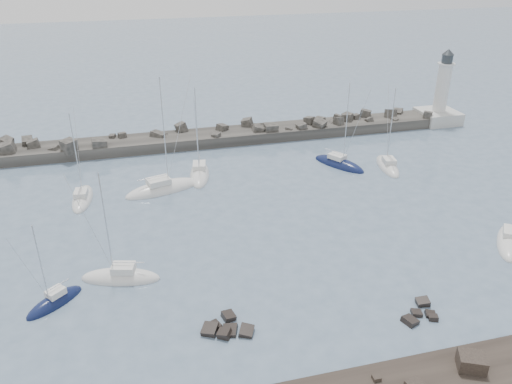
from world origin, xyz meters
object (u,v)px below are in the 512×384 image
(sailboat_3, at_px, (83,199))
(sailboat_9, at_px, (509,242))
(sailboat_7, at_px, (339,164))
(sailboat_5, at_px, (121,278))
(sailboat_4, at_px, (163,189))
(lighthouse, at_px, (439,107))
(sailboat_2, at_px, (55,302))
(sailboat_6, at_px, (200,175))
(sailboat_8, at_px, (387,167))

(sailboat_3, xyz_separation_m, sailboat_9, (48.46, -23.66, -0.00))
(sailboat_3, xyz_separation_m, sailboat_7, (38.21, 2.32, 0.01))
(sailboat_5, bearing_deg, sailboat_4, 73.15)
(sailboat_7, bearing_deg, sailboat_5, -146.84)
(lighthouse, height_order, sailboat_2, lighthouse)
(sailboat_5, bearing_deg, sailboat_3, 103.77)
(sailboat_3, bearing_deg, sailboat_4, 1.39)
(sailboat_2, xyz_separation_m, sailboat_6, (17.97, 25.91, 0.01))
(sailboat_6, relative_size, sailboat_7, 1.03)
(sailboat_3, bearing_deg, sailboat_8, -0.45)
(sailboat_5, relative_size, sailboat_8, 0.98)
(sailboat_4, distance_m, sailboat_8, 34.39)
(sailboat_4, distance_m, sailboat_5, 20.67)
(sailboat_7, xyz_separation_m, sailboat_8, (6.95, -2.67, 0.00))
(lighthouse, relative_size, sailboat_8, 1.10)
(sailboat_8, xyz_separation_m, sailboat_9, (3.30, -23.30, -0.01))
(sailboat_5, relative_size, sailboat_9, 0.95)
(sailboat_4, xyz_separation_m, sailboat_8, (34.39, -0.62, -0.00))
(sailboat_2, relative_size, sailboat_7, 0.69)
(sailboat_2, bearing_deg, sailboat_3, 86.24)
(sailboat_3, distance_m, sailboat_8, 45.16)
(sailboat_6, bearing_deg, sailboat_2, -124.75)
(sailboat_9, bearing_deg, sailboat_6, 139.17)
(sailboat_4, relative_size, sailboat_9, 1.24)
(sailboat_8, bearing_deg, sailboat_4, 178.97)
(sailboat_2, height_order, sailboat_7, sailboat_7)
(sailboat_4, relative_size, sailboat_7, 1.20)
(sailboat_7, bearing_deg, sailboat_2, -148.51)
(sailboat_6, relative_size, sailboat_9, 1.06)
(sailboat_2, height_order, sailboat_9, sailboat_9)
(sailboat_3, bearing_deg, sailboat_9, -26.02)
(sailboat_6, bearing_deg, sailboat_5, -116.60)
(lighthouse, relative_size, sailboat_2, 1.48)
(sailboat_9, bearing_deg, sailboat_2, 178.07)
(sailboat_3, xyz_separation_m, sailboat_8, (45.16, -0.36, 0.01))
(sailboat_4, bearing_deg, lighthouse, 17.30)
(lighthouse, height_order, sailboat_8, lighthouse)
(sailboat_3, height_order, sailboat_7, sailboat_7)
(sailboat_4, bearing_deg, sailboat_2, -118.79)
(sailboat_7, bearing_deg, sailboat_6, 175.73)
(sailboat_3, distance_m, sailboat_7, 38.28)
(sailboat_9, bearing_deg, sailboat_4, 147.60)
(lighthouse, xyz_separation_m, sailboat_6, (-48.29, -13.16, -2.94))
(sailboat_2, distance_m, sailboat_3, 22.02)
(sailboat_4, distance_m, sailboat_7, 27.52)
(lighthouse, bearing_deg, sailboat_3, -165.23)
(lighthouse, relative_size, sailboat_9, 1.05)
(sailboat_6, xyz_separation_m, sailboat_9, (31.93, -27.59, -0.02))
(sailboat_8, bearing_deg, sailboat_6, 171.48)
(sailboat_7, distance_m, sailboat_9, 27.92)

